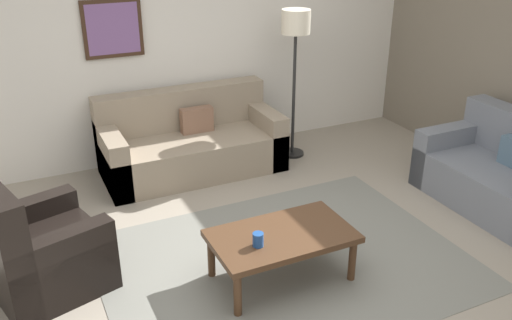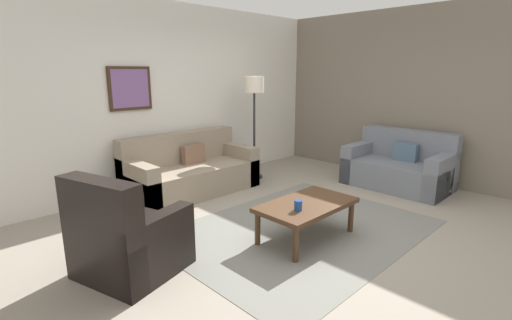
# 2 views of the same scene
# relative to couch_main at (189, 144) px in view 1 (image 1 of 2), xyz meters

# --- Properties ---
(ground_plane) EXTENTS (8.00, 8.00, 0.00)m
(ground_plane) POSITION_rel_couch_main_xyz_m (0.10, -2.10, -0.30)
(ground_plane) COLOR gray
(rear_partition) EXTENTS (6.00, 0.12, 2.80)m
(rear_partition) POSITION_rel_couch_main_xyz_m (0.10, 0.50, 1.10)
(rear_partition) COLOR silver
(rear_partition) RESTS_ON ground_plane
(area_rug) EXTENTS (2.95, 2.21, 0.01)m
(area_rug) POSITION_rel_couch_main_xyz_m (0.10, -2.10, -0.29)
(area_rug) COLOR slate
(area_rug) RESTS_ON ground_plane
(couch_main) EXTENTS (1.95, 0.90, 0.88)m
(couch_main) POSITION_rel_couch_main_xyz_m (0.00, 0.00, 0.00)
(couch_main) COLOR gray
(couch_main) RESTS_ON ground_plane
(couch_loveseat) EXTENTS (0.90, 1.52, 0.88)m
(couch_loveseat) POSITION_rel_couch_main_xyz_m (2.54, -2.14, 0.00)
(couch_loveseat) COLOR slate
(couch_loveseat) RESTS_ON ground_plane
(armchair_leather) EXTENTS (0.99, 0.99, 0.95)m
(armchair_leather) POSITION_rel_couch_main_xyz_m (-1.77, -1.60, 0.01)
(armchair_leather) COLOR black
(armchair_leather) RESTS_ON ground_plane
(coffee_table) EXTENTS (1.10, 0.64, 0.41)m
(coffee_table) POSITION_rel_couch_main_xyz_m (-0.03, -2.27, 0.06)
(coffee_table) COLOR #472D1C
(coffee_table) RESTS_ON ground_plane
(cup) EXTENTS (0.08, 0.08, 0.11)m
(cup) POSITION_rel_couch_main_xyz_m (-0.27, -2.34, 0.17)
(cup) COLOR #1E478C
(cup) RESTS_ON coffee_table
(lamp_standing) EXTENTS (0.32, 0.32, 1.71)m
(lamp_standing) POSITION_rel_couch_main_xyz_m (1.23, -0.16, 1.11)
(lamp_standing) COLOR black
(lamp_standing) RESTS_ON ground_plane
(framed_artwork) EXTENTS (0.62, 0.04, 0.60)m
(framed_artwork) POSITION_rel_couch_main_xyz_m (-0.63, 0.41, 1.26)
(framed_artwork) COLOR #382316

